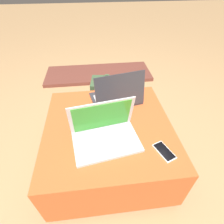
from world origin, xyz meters
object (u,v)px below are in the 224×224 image
Objects in this scene: laptop_far at (117,96)px; backpack at (108,99)px; cell_phone at (164,151)px; laptop_near at (105,133)px.

backpack is at bearing -94.15° from laptop_far.
backpack is (-0.24, 0.79, -0.20)m from cell_phone.
laptop_far is 0.40m from backpack.
laptop_near is at bearing 59.35° from laptop_far.
laptop_near is at bearing 91.68° from backpack.
laptop_near is 0.34m from cell_phone.
laptop_far is at bearing 61.97° from laptop_near.
laptop_near is 1.03× the size of laptop_far.
cell_phone is 0.31× the size of backpack.
laptop_near reaches higher than backpack.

